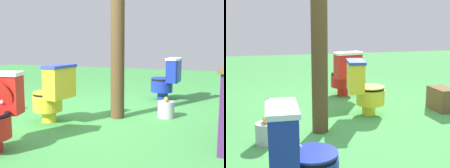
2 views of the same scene
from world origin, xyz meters
The scene contains 5 objects.
ground centered at (0.00, 0.00, 0.00)m, with size 14.00×14.00×0.00m, color #429947.
toilet_yellow centered at (0.37, -0.40, 0.37)m, with size 0.47×0.55×0.73m.
toilet_blue centered at (-1.56, 0.65, 0.37)m, with size 0.44×0.50×0.73m.
wooden_post centered at (-0.14, 0.26, 0.95)m, with size 0.18×0.18×1.89m, color brown.
lemon_bucket centered at (-0.36, 0.87, 0.12)m, with size 0.22×0.22×0.28m.
Camera 1 is at (3.60, 1.60, 1.02)m, focal length 49.09 mm.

